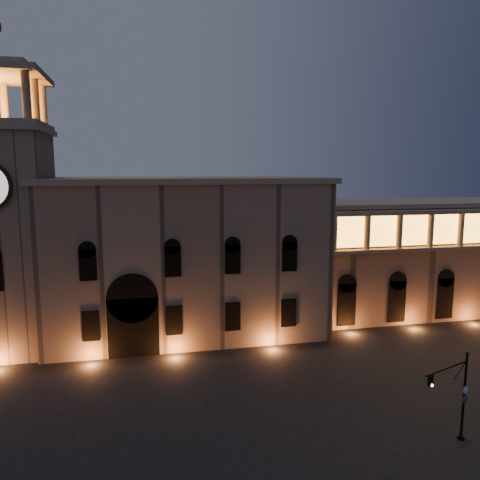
# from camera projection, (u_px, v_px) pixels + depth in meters

# --- Properties ---
(ground) EXTENTS (160.00, 160.00, 0.00)m
(ground) POSITION_uv_depth(u_px,v_px,m) (249.00, 436.00, 32.76)
(ground) COLOR black
(ground) RESTS_ON ground
(government_building) EXTENTS (30.80, 12.80, 17.60)m
(government_building) POSITION_uv_depth(u_px,v_px,m) (186.00, 257.00, 52.21)
(government_building) COLOR #816854
(government_building) RESTS_ON ground
(clock_tower) EXTENTS (9.80, 9.80, 32.40)m
(clock_tower) POSITION_uv_depth(u_px,v_px,m) (3.00, 230.00, 46.90)
(clock_tower) COLOR #816854
(clock_tower) RESTS_ON ground
(colonnade_wing) EXTENTS (40.60, 11.50, 14.50)m
(colonnade_wing) POSITION_uv_depth(u_px,v_px,m) (444.00, 255.00, 61.42)
(colonnade_wing) COLOR #7C634F
(colonnade_wing) RESTS_ON ground
(traffic_light) EXTENTS (4.38, 1.81, 6.34)m
(traffic_light) POSITION_uv_depth(u_px,v_px,m) (457.00, 397.00, 31.46)
(traffic_light) COLOR black
(traffic_light) RESTS_ON ground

